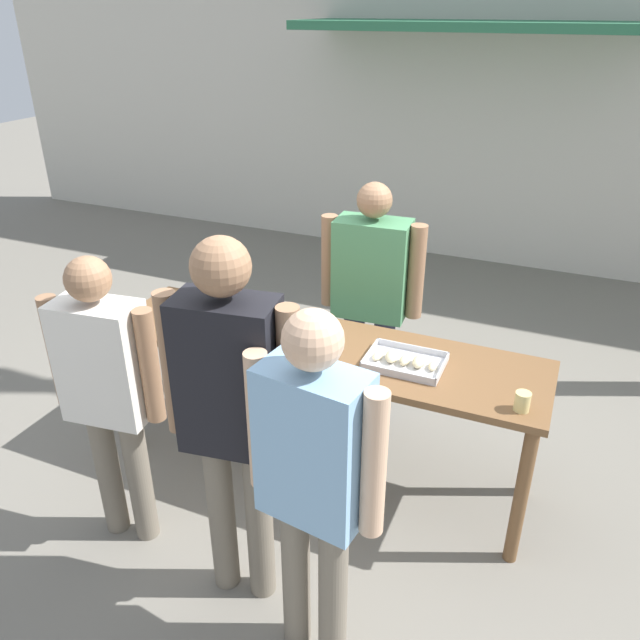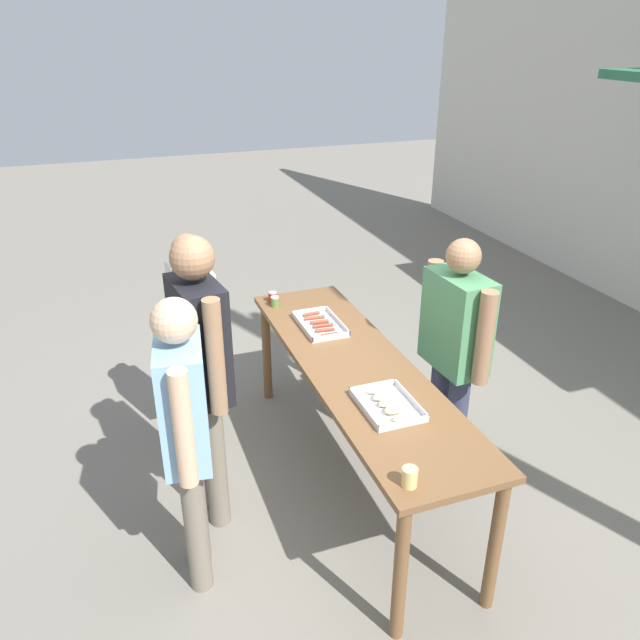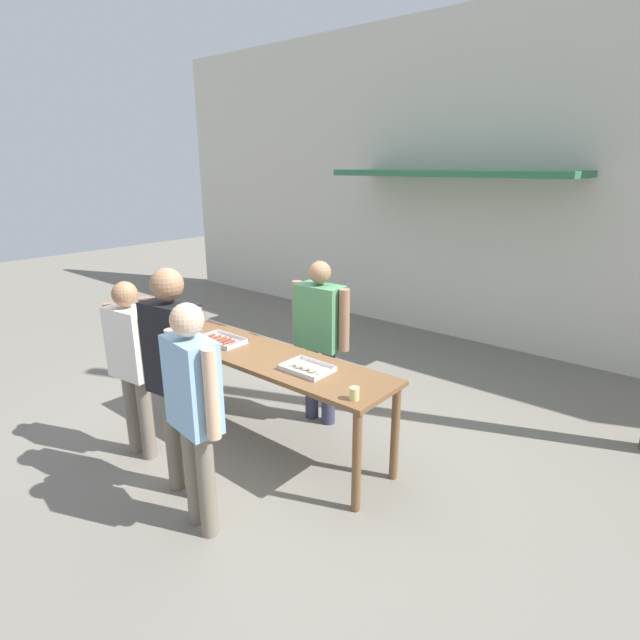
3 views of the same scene
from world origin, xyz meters
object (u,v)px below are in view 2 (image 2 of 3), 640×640
at_px(food_tray_buns, 387,404).
at_px(person_customer_waiting_in_line, 202,361).
at_px(person_customer_holding_hotdog, 195,327).
at_px(person_customer_with_cup, 185,424).
at_px(person_server_behind_table, 455,341).
at_px(food_tray_sausages, 320,325).
at_px(condiment_jar_ketchup, 275,302).
at_px(beer_cup, 410,477).
at_px(condiment_jar_mustard, 273,297).

height_order(food_tray_buns, person_customer_waiting_in_line, person_customer_waiting_in_line).
xyz_separation_m(person_customer_holding_hotdog, person_customer_with_cup, (1.19, -0.24, 0.05)).
xyz_separation_m(person_server_behind_table, person_customer_waiting_in_line, (-0.07, -1.59, 0.12)).
distance_m(food_tray_sausages, condiment_jar_ketchup, 0.48).
bearing_deg(condiment_jar_ketchup, person_customer_holding_hotdog, -66.09).
xyz_separation_m(beer_cup, person_customer_waiting_in_line, (-1.11, -0.73, 0.16)).
height_order(food_tray_buns, person_server_behind_table, person_server_behind_table).
bearing_deg(person_customer_holding_hotdog, person_server_behind_table, -125.20).
xyz_separation_m(condiment_jar_mustard, person_customer_holding_hotdog, (0.38, -0.66, 0.03)).
xyz_separation_m(condiment_jar_ketchup, person_customer_waiting_in_line, (1.03, -0.72, 0.17)).
bearing_deg(person_customer_waiting_in_line, beer_cup, -154.70).
relative_size(person_customer_with_cup, person_customer_waiting_in_line, 0.92).
bearing_deg(condiment_jar_ketchup, person_server_behind_table, 38.26).
bearing_deg(person_server_behind_table, condiment_jar_mustard, -147.72).
bearing_deg(condiment_jar_mustard, person_customer_holding_hotdog, -60.01).
bearing_deg(food_tray_sausages, person_customer_waiting_in_line, -57.30).
height_order(person_customer_holding_hotdog, person_customer_with_cup, person_customer_with_cup).
xyz_separation_m(food_tray_buns, condiment_jar_ketchup, (-1.52, -0.20, 0.02)).
bearing_deg(person_server_behind_table, person_customer_waiting_in_line, -96.16).
distance_m(condiment_jar_ketchup, person_customer_waiting_in_line, 1.27).
relative_size(person_server_behind_table, person_customer_holding_hotdog, 1.03).
relative_size(food_tray_sausages, condiment_jar_ketchup, 5.88).
xyz_separation_m(beer_cup, person_customer_holding_hotdog, (-1.86, -0.66, 0.02)).
height_order(food_tray_sausages, condiment_jar_mustard, condiment_jar_mustard).
bearing_deg(person_customer_waiting_in_line, person_server_behind_table, -100.77).
distance_m(food_tray_sausages, person_customer_waiting_in_line, 1.11).
bearing_deg(person_server_behind_table, person_customer_with_cup, -81.47).
xyz_separation_m(condiment_jar_mustard, person_customer_with_cup, (1.57, -0.90, 0.08)).
relative_size(food_tray_sausages, beer_cup, 4.75).
relative_size(food_tray_buns, person_customer_waiting_in_line, 0.22).
xyz_separation_m(condiment_jar_mustard, person_customer_waiting_in_line, (1.12, -0.73, 0.17)).
xyz_separation_m(condiment_jar_ketchup, person_customer_with_cup, (1.48, -0.89, 0.08)).
distance_m(person_customer_holding_hotdog, person_customer_waiting_in_line, 0.76).
xyz_separation_m(food_tray_sausages, food_tray_buns, (1.09, -0.00, 0.01)).
distance_m(food_tray_buns, condiment_jar_mustard, 1.63).
height_order(food_tray_sausages, person_server_behind_table, person_server_behind_table).
bearing_deg(person_customer_with_cup, food_tray_sausages, -38.24).
bearing_deg(person_customer_with_cup, beer_cup, -118.18).
distance_m(condiment_jar_mustard, person_server_behind_table, 1.47).
xyz_separation_m(person_server_behind_table, person_customer_with_cup, (0.38, -1.76, 0.03)).
bearing_deg(condiment_jar_ketchup, beer_cup, 0.36).
xyz_separation_m(beer_cup, person_customer_with_cup, (-0.66, -0.90, 0.07)).
bearing_deg(beer_cup, food_tray_buns, 163.32).
xyz_separation_m(condiment_jar_ketchup, beer_cup, (2.14, 0.01, 0.01)).
height_order(food_tray_sausages, person_customer_waiting_in_line, person_customer_waiting_in_line).
xyz_separation_m(condiment_jar_ketchup, person_server_behind_table, (1.10, 0.87, 0.05)).
bearing_deg(person_customer_with_cup, condiment_jar_ketchup, -22.95).
height_order(person_customer_holding_hotdog, person_customer_waiting_in_line, person_customer_waiting_in_line).
relative_size(food_tray_buns, beer_cup, 4.24).
bearing_deg(condiment_jar_mustard, food_tray_buns, 6.70).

